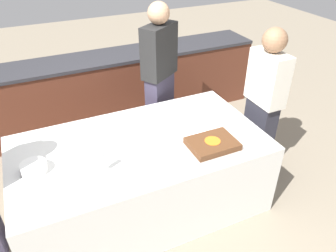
{
  "coord_description": "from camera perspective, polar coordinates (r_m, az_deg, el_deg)",
  "views": [
    {
      "loc": [
        -0.73,
        -2.19,
        2.41
      ],
      "look_at": [
        0.27,
        0.0,
        0.84
      ],
      "focal_mm": 35.0,
      "sensor_mm": 36.0,
      "label": 1
    }
  ],
  "objects": [
    {
      "name": "person_cutting_cake",
      "position": [
        3.6,
        -1.46,
        8.08
      ],
      "size": [
        0.46,
        0.4,
        1.71
      ],
      "rotation": [
        0.0,
        0.0,
        -2.55
      ],
      "color": "#383347",
      "rests_on": "ground_plane"
    },
    {
      "name": "side_plate_near_cake",
      "position": [
        3.04,
        5.18,
        -0.26
      ],
      "size": [
        0.21,
        0.21,
        0.0
      ],
      "color": "white",
      "rests_on": "dining_table"
    },
    {
      "name": "ground_plane",
      "position": [
        3.34,
        -4.36,
        -13.26
      ],
      "size": [
        14.0,
        14.0,
        0.0
      ],
      "primitive_type": "plane",
      "color": "gray"
    },
    {
      "name": "plate_stack",
      "position": [
        2.72,
        -22.33,
        -6.74
      ],
      "size": [
        0.2,
        0.2,
        0.08
      ],
      "color": "white",
      "rests_on": "dining_table"
    },
    {
      "name": "wine_glass",
      "position": [
        2.51,
        -11.45,
        -5.53
      ],
      "size": [
        0.06,
        0.06,
        0.19
      ],
      "color": "white",
      "rests_on": "dining_table"
    },
    {
      "name": "cake",
      "position": [
        2.8,
        7.72,
        -3.1
      ],
      "size": [
        0.44,
        0.34,
        0.06
      ],
      "color": "#B7B2AD",
      "rests_on": "dining_table"
    },
    {
      "name": "dining_table",
      "position": [
        3.08,
        -4.64,
        -8.5
      ],
      "size": [
        2.19,
        1.18,
        0.74
      ],
      "color": "silver",
      "rests_on": "ground_plane"
    },
    {
      "name": "utensil_pile",
      "position": [
        2.56,
        3.26,
        -7.29
      ],
      "size": [
        0.14,
        0.09,
        0.02
      ],
      "color": "white",
      "rests_on": "dining_table"
    },
    {
      "name": "person_seated_right",
      "position": [
        3.39,
        16.27,
        3.81
      ],
      "size": [
        0.23,
        0.4,
        1.58
      ],
      "rotation": [
        0.0,
        0.0,
        -1.57
      ],
      "color": "#282833",
      "rests_on": "ground_plane"
    },
    {
      "name": "back_counter",
      "position": [
        4.38,
        -12.45,
        5.86
      ],
      "size": [
        4.4,
        0.58,
        0.92
      ],
      "color": "#5B2D1E",
      "rests_on": "ground_plane"
    }
  ]
}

